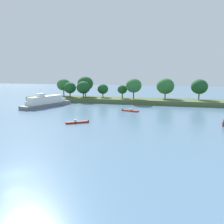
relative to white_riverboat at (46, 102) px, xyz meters
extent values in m
plane|color=slate|center=(26.77, -54.79, -1.68)|extent=(400.00, 400.00, 0.00)
cube|color=#4C6038|center=(24.44, 20.08, -0.81)|extent=(84.50, 12.16, 1.73)
cylinder|color=#513823|center=(-4.45, 22.85, 1.33)|extent=(0.44, 0.44, 2.56)
ellipsoid|color=#2D6B33|center=(-4.45, 22.85, 4.93)|extent=(5.80, 5.80, 5.22)
cylinder|color=#513823|center=(0.46, 18.78, 0.95)|extent=(0.44, 0.44, 1.79)
ellipsoid|color=#194C23|center=(0.46, 18.78, 3.88)|extent=(5.10, 5.10, 4.59)
cylinder|color=#513823|center=(5.81, 22.79, 1.46)|extent=(0.44, 0.44, 2.82)
ellipsoid|color=#194C23|center=(5.81, 22.79, 5.55)|extent=(6.70, 6.70, 6.03)
cylinder|color=#513823|center=(6.63, 18.47, 0.98)|extent=(0.44, 0.44, 1.85)
ellipsoid|color=#194C23|center=(6.63, 18.47, 4.17)|extent=(5.65, 5.65, 5.09)
cylinder|color=#513823|center=(14.01, 21.75, 0.83)|extent=(0.44, 0.44, 1.56)
ellipsoid|color=#194C23|center=(14.01, 21.75, 3.42)|extent=(4.50, 4.50, 4.05)
cylinder|color=#513823|center=(22.74, 20.05, 1.02)|extent=(0.44, 0.44, 1.94)
ellipsoid|color=#194C23|center=(22.74, 20.05, 3.53)|extent=(3.86, 3.86, 3.48)
cylinder|color=#513823|center=(27.76, 17.85, 1.45)|extent=(0.44, 0.44, 2.80)
ellipsoid|color=#2D6B33|center=(27.76, 17.85, 5.28)|extent=(6.07, 6.07, 5.47)
cylinder|color=#513823|center=(39.46, 22.90, 1.14)|extent=(0.44, 0.44, 2.18)
ellipsoid|color=#2D6B33|center=(39.46, 22.90, 4.99)|extent=(6.90, 6.90, 6.21)
cylinder|color=#513823|center=(52.16, 22.61, 1.27)|extent=(0.44, 0.44, 2.44)
ellipsoid|color=#194C23|center=(52.16, 22.61, 4.98)|extent=(6.23, 6.23, 5.60)
cube|color=slate|center=(0.02, 0.06, -1.05)|extent=(9.48, 21.24, 1.24)
cube|color=white|center=(0.02, 0.06, 0.22)|extent=(7.67, 16.64, 1.30)
cube|color=white|center=(-0.09, -0.32, 1.52)|extent=(6.64, 14.50, 1.30)
cube|color=white|center=(-0.68, -2.46, 2.72)|extent=(2.40, 2.80, 1.10)
cube|color=#937551|center=(2.24, 8.13, -0.35)|extent=(4.53, 4.60, 0.16)
cylinder|color=silver|center=(-0.68, -2.46, 3.97)|extent=(0.10, 0.10, 1.40)
cube|color=maroon|center=(21.90, -23.93, -1.46)|extent=(5.01, 4.20, 0.44)
cube|color=beige|center=(21.58, -24.18, -0.99)|extent=(0.74, 0.75, 0.50)
cube|color=black|center=(24.18, -22.20, -1.40)|extent=(0.42, 0.42, 0.56)
cube|color=maroon|center=(30.52, -2.02, -1.49)|extent=(5.76, 3.53, 0.37)
cube|color=white|center=(30.91, -2.17, -1.06)|extent=(0.75, 0.90, 0.50)
cube|color=black|center=(27.79, -0.91, -1.40)|extent=(0.38, 0.40, 0.56)
camera|label=1|loc=(46.47, -80.21, 10.75)|focal=41.15mm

